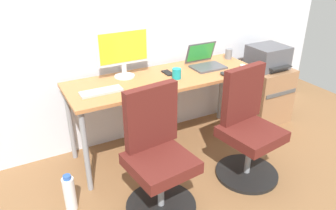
{
  "coord_description": "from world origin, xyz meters",
  "views": [
    {
      "loc": [
        -1.29,
        -2.44,
        1.82
      ],
      "look_at": [
        0.0,
        -0.05,
        0.49
      ],
      "focal_mm": 35.13,
      "sensor_mm": 36.0,
      "label": 1
    }
  ],
  "objects_px": {
    "water_bottle_on_floor": "(70,193)",
    "desktop_monitor": "(123,50)",
    "office_chair_left": "(158,157)",
    "printer": "(268,57)",
    "coffee_mug": "(177,74)",
    "open_laptop": "(205,61)",
    "side_cabinet": "(263,93)",
    "office_chair_right": "(247,130)"
  },
  "relations": [
    {
      "from": "side_cabinet",
      "to": "desktop_monitor",
      "type": "bearing_deg",
      "value": 175.75
    },
    {
      "from": "office_chair_left",
      "to": "printer",
      "type": "distance_m",
      "value": 1.86
    },
    {
      "from": "water_bottle_on_floor",
      "to": "printer",
      "type": "bearing_deg",
      "value": 11.02
    },
    {
      "from": "side_cabinet",
      "to": "coffee_mug",
      "type": "distance_m",
      "value": 1.31
    },
    {
      "from": "office_chair_left",
      "to": "open_laptop",
      "type": "bearing_deg",
      "value": 39.28
    },
    {
      "from": "side_cabinet",
      "to": "open_laptop",
      "type": "relative_size",
      "value": 1.97
    },
    {
      "from": "water_bottle_on_floor",
      "to": "open_laptop",
      "type": "height_order",
      "value": "open_laptop"
    },
    {
      "from": "coffee_mug",
      "to": "desktop_monitor",
      "type": "bearing_deg",
      "value": 147.06
    },
    {
      "from": "office_chair_left",
      "to": "open_laptop",
      "type": "relative_size",
      "value": 3.03
    },
    {
      "from": "side_cabinet",
      "to": "water_bottle_on_floor",
      "type": "distance_m",
      "value": 2.35
    },
    {
      "from": "printer",
      "to": "water_bottle_on_floor",
      "type": "height_order",
      "value": "printer"
    },
    {
      "from": "desktop_monitor",
      "to": "side_cabinet",
      "type": "bearing_deg",
      "value": -4.25
    },
    {
      "from": "water_bottle_on_floor",
      "to": "open_laptop",
      "type": "xyz_separation_m",
      "value": [
        1.5,
        0.47,
        0.66
      ]
    },
    {
      "from": "office_chair_right",
      "to": "desktop_monitor",
      "type": "bearing_deg",
      "value": 132.56
    },
    {
      "from": "side_cabinet",
      "to": "office_chair_right",
      "type": "bearing_deg",
      "value": -140.17
    },
    {
      "from": "open_laptop",
      "to": "coffee_mug",
      "type": "height_order",
      "value": "open_laptop"
    },
    {
      "from": "water_bottle_on_floor",
      "to": "coffee_mug",
      "type": "distance_m",
      "value": 1.31
    },
    {
      "from": "office_chair_left",
      "to": "water_bottle_on_floor",
      "type": "height_order",
      "value": "office_chair_left"
    },
    {
      "from": "office_chair_right",
      "to": "side_cabinet",
      "type": "distance_m",
      "value": 1.11
    },
    {
      "from": "water_bottle_on_floor",
      "to": "coffee_mug",
      "type": "bearing_deg",
      "value": 16.07
    },
    {
      "from": "office_chair_left",
      "to": "coffee_mug",
      "type": "xyz_separation_m",
      "value": [
        0.48,
        0.57,
        0.38
      ]
    },
    {
      "from": "printer",
      "to": "desktop_monitor",
      "type": "bearing_deg",
      "value": 175.72
    },
    {
      "from": "office_chair_right",
      "to": "side_cabinet",
      "type": "xyz_separation_m",
      "value": [
        0.84,
        0.7,
        -0.12
      ]
    },
    {
      "from": "water_bottle_on_floor",
      "to": "coffee_mug",
      "type": "xyz_separation_m",
      "value": [
        1.1,
        0.32,
        0.65
      ]
    },
    {
      "from": "office_chair_left",
      "to": "printer",
      "type": "bearing_deg",
      "value": 22.59
    },
    {
      "from": "printer",
      "to": "desktop_monitor",
      "type": "relative_size",
      "value": 0.83
    },
    {
      "from": "side_cabinet",
      "to": "open_laptop",
      "type": "bearing_deg",
      "value": 178.79
    },
    {
      "from": "printer",
      "to": "water_bottle_on_floor",
      "type": "bearing_deg",
      "value": -168.98
    },
    {
      "from": "office_chair_right",
      "to": "coffee_mug",
      "type": "bearing_deg",
      "value": 122.63
    },
    {
      "from": "side_cabinet",
      "to": "printer",
      "type": "xyz_separation_m",
      "value": [
        0.0,
        -0.0,
        0.42
      ]
    },
    {
      "from": "office_chair_left",
      "to": "printer",
      "type": "xyz_separation_m",
      "value": [
        1.69,
        0.7,
        0.31
      ]
    },
    {
      "from": "side_cabinet",
      "to": "open_laptop",
      "type": "height_order",
      "value": "open_laptop"
    },
    {
      "from": "side_cabinet",
      "to": "water_bottle_on_floor",
      "type": "xyz_separation_m",
      "value": [
        -2.31,
        -0.45,
        -0.16
      ]
    },
    {
      "from": "office_chair_right",
      "to": "desktop_monitor",
      "type": "relative_size",
      "value": 1.96
    },
    {
      "from": "office_chair_right",
      "to": "side_cabinet",
      "type": "relative_size",
      "value": 1.54
    },
    {
      "from": "printer",
      "to": "open_laptop",
      "type": "bearing_deg",
      "value": 178.73
    },
    {
      "from": "desktop_monitor",
      "to": "open_laptop",
      "type": "bearing_deg",
      "value": -7.33
    },
    {
      "from": "office_chair_left",
      "to": "printer",
      "type": "height_order",
      "value": "office_chair_left"
    },
    {
      "from": "office_chair_right",
      "to": "water_bottle_on_floor",
      "type": "xyz_separation_m",
      "value": [
        -1.46,
        0.25,
        -0.28
      ]
    },
    {
      "from": "office_chair_right",
      "to": "open_laptop",
      "type": "distance_m",
      "value": 0.82
    },
    {
      "from": "coffee_mug",
      "to": "office_chair_left",
      "type": "bearing_deg",
      "value": -130.15
    },
    {
      "from": "water_bottle_on_floor",
      "to": "desktop_monitor",
      "type": "relative_size",
      "value": 0.65
    }
  ]
}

